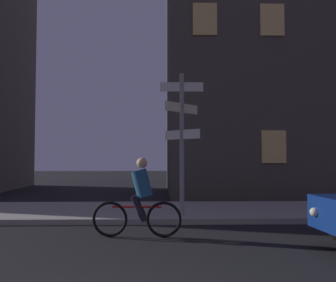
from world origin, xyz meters
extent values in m
cube|color=#9E9991|center=(0.00, 7.47, 0.07)|extent=(40.00, 3.45, 0.14)
cylinder|color=gray|center=(1.14, 6.43, 1.97)|extent=(0.12, 0.12, 3.67)
cube|color=white|center=(1.14, 6.43, 3.46)|extent=(1.13, 0.03, 0.24)
cube|color=beige|center=(1.14, 6.43, 2.90)|extent=(0.91, 0.91, 0.24)
cube|color=white|center=(1.14, 6.43, 2.21)|extent=(0.86, 0.86, 0.24)
sphere|color=#F9EFCC|center=(3.31, 3.43, 0.64)|extent=(0.16, 0.16, 0.16)
torus|color=black|center=(-0.45, 4.47, 0.36)|extent=(0.72, 0.10, 0.72)
torus|color=black|center=(0.65, 4.41, 0.36)|extent=(0.72, 0.10, 0.72)
cylinder|color=red|center=(0.10, 4.44, 0.61)|extent=(1.00, 0.10, 0.04)
cylinder|color=navy|center=(0.20, 4.43, 1.08)|extent=(0.47, 0.35, 0.61)
sphere|color=tan|center=(0.20, 4.43, 1.50)|extent=(0.22, 0.22, 0.22)
cylinder|color=black|center=(0.14, 4.35, 0.58)|extent=(0.35, 0.14, 0.55)
cylinder|color=black|center=(0.15, 4.53, 0.58)|extent=(0.35, 0.14, 0.55)
cube|color=#F2C672|center=(4.77, 10.23, 2.00)|extent=(0.90, 0.06, 1.20)
cube|color=#F2C672|center=(2.25, 10.23, 6.73)|extent=(0.90, 0.06, 1.20)
cube|color=#F2C672|center=(4.77, 10.23, 6.73)|extent=(0.90, 0.06, 1.20)
camera|label=1|loc=(0.53, -3.05, 1.62)|focal=39.14mm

